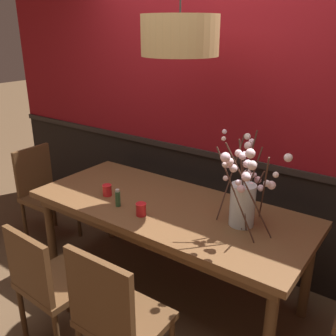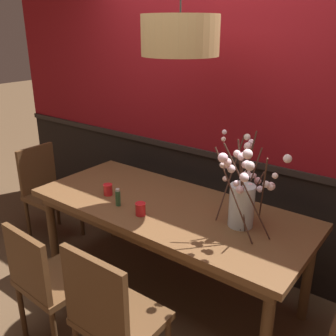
# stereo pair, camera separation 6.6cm
# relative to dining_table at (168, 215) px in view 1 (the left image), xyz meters

# --- Properties ---
(ground_plane) EXTENTS (24.00, 24.00, 0.00)m
(ground_plane) POSITION_rel_dining_table_xyz_m (0.00, 0.00, -0.68)
(ground_plane) COLOR brown
(back_wall) EXTENTS (5.10, 0.14, 2.60)m
(back_wall) POSITION_rel_dining_table_xyz_m (0.00, 0.73, 0.61)
(back_wall) COLOR black
(back_wall) RESTS_ON ground
(dining_table) EXTENTS (2.10, 0.89, 0.77)m
(dining_table) POSITION_rel_dining_table_xyz_m (0.00, 0.00, 0.00)
(dining_table) COLOR brown
(dining_table) RESTS_ON ground
(chair_far_side_right) EXTENTS (0.43, 0.41, 0.97)m
(chair_far_side_right) POSITION_rel_dining_table_xyz_m (0.36, 0.87, -0.15)
(chair_far_side_right) COLOR brown
(chair_far_side_right) RESTS_ON ground
(chair_near_side_right) EXTENTS (0.46, 0.41, 0.96)m
(chair_near_side_right) POSITION_rel_dining_table_xyz_m (0.29, -0.88, -0.14)
(chair_near_side_right) COLOR brown
(chair_near_side_right) RESTS_ON ground
(chair_head_west_end) EXTENTS (0.44, 0.42, 0.92)m
(chair_head_west_end) POSITION_rel_dining_table_xyz_m (-1.49, -0.01, -0.18)
(chair_head_west_end) COLOR brown
(chair_head_west_end) RESTS_ON ground
(chair_near_side_left) EXTENTS (0.45, 0.43, 0.89)m
(chair_near_side_left) POSITION_rel_dining_table_xyz_m (-0.29, -0.88, -0.18)
(chair_near_side_left) COLOR brown
(chair_near_side_left) RESTS_ON ground
(vase_with_blossoms) EXTENTS (0.50, 0.54, 0.63)m
(vase_with_blossoms) POSITION_rel_dining_table_xyz_m (0.57, 0.04, 0.29)
(vase_with_blossoms) COLOR silver
(vase_with_blossoms) RESTS_ON dining_table
(candle_holder_nearer_center) EXTENTS (0.08, 0.08, 0.09)m
(candle_holder_nearer_center) POSITION_rel_dining_table_xyz_m (-0.06, -0.24, 0.13)
(candle_holder_nearer_center) COLOR red
(candle_holder_nearer_center) RESTS_ON dining_table
(candle_holder_nearer_edge) EXTENTS (0.07, 0.07, 0.09)m
(candle_holder_nearer_edge) POSITION_rel_dining_table_xyz_m (-0.48, -0.14, 0.13)
(candle_holder_nearer_edge) COLOR red
(candle_holder_nearer_edge) RESTS_ON dining_table
(condiment_bottle) EXTENTS (0.04, 0.04, 0.13)m
(condiment_bottle) POSITION_rel_dining_table_xyz_m (-0.29, -0.22, 0.15)
(condiment_bottle) COLOR #2D5633
(condiment_bottle) RESTS_ON dining_table
(pendant_lamp) EXTENTS (0.51, 0.51, 0.79)m
(pendant_lamp) POSITION_rel_dining_table_xyz_m (0.03, 0.09, 1.26)
(pendant_lamp) COLOR tan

